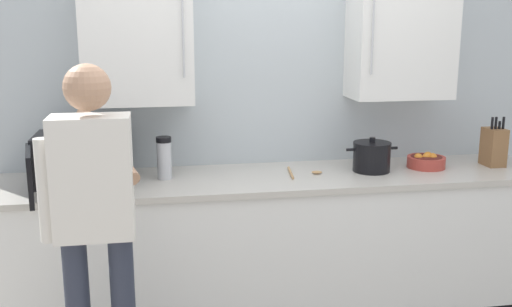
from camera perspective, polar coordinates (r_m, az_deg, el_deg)
name	(u,v)px	position (r m, az deg, el deg)	size (l,w,h in m)	color
back_wall_tiled	(269,68)	(3.74, 1.27, 8.27)	(3.79, 0.44, 2.88)	#B2BCC1
counter_unit	(279,246)	(3.66, 2.21, -8.97)	(3.33, 0.68, 0.90)	white
microwave_oven	(79,158)	(3.47, -16.83, -0.46)	(0.54, 0.72, 0.28)	black
stock_pot	(372,157)	(3.66, 11.19, -0.30)	(0.33, 0.23, 0.21)	black
knife_block	(494,147)	(4.02, 22.13, 0.63)	(0.11, 0.15, 0.32)	brown
fruit_bowl	(426,161)	(3.84, 16.24, -0.70)	(0.24, 0.24, 0.10)	#AD3D33
thermos_flask	(164,158)	(3.45, -8.92, -0.41)	(0.09, 0.09, 0.25)	#B7BABF
wooden_spoon	(303,172)	(3.55, 4.60, -1.85)	(0.21, 0.26, 0.02)	tan
person_figure	(94,213)	(2.68, -15.48, -5.57)	(0.44, 0.62, 1.63)	#282D3D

